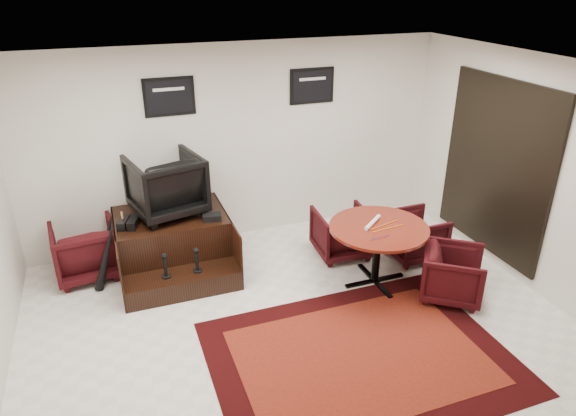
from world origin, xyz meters
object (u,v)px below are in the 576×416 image
object	(u,v)px
shine_podium	(174,245)
table_chair_back	(342,230)
shine_chair	(166,182)
armchair_side	(85,248)
table_chair_corner	(453,272)
table_chair_window	(415,234)
meeting_table	(378,233)

from	to	relation	value
shine_podium	table_chair_back	distance (m)	2.29
shine_chair	armchair_side	size ratio (longest dim) A/B	1.10
table_chair_back	table_chair_corner	world-z (taller)	table_chair_back
shine_chair	shine_podium	bearing A→B (deg)	76.86
shine_chair	table_chair_back	size ratio (longest dim) A/B	1.19
table_chair_window	table_chair_corner	distance (m)	1.01
shine_chair	table_chair_corner	distance (m)	3.73
shine_podium	shine_chair	size ratio (longest dim) A/B	1.68
shine_podium	table_chair_back	world-z (taller)	shine_podium
table_chair_corner	meeting_table	bearing A→B (deg)	85.95
armchair_side	table_chair_corner	world-z (taller)	armchair_side
shine_podium	meeting_table	distance (m)	2.67
shine_podium	meeting_table	size ratio (longest dim) A/B	1.21
table_chair_window	table_chair_corner	bearing A→B (deg)	172.66
shine_chair	meeting_table	xyz separation A→B (m)	(2.34, -1.39, -0.47)
meeting_table	armchair_side	bearing A→B (deg)	157.12
shine_podium	table_chair_corner	size ratio (longest dim) A/B	2.08
shine_podium	table_chair_window	bearing A→B (deg)	-15.05
shine_chair	table_chair_corner	size ratio (longest dim) A/B	1.24
table_chair_back	table_chair_window	world-z (taller)	table_chair_back
armchair_side	table_chair_back	xyz separation A→B (m)	(3.34, -0.64, -0.03)
table_chair_back	table_chair_corner	bearing A→B (deg)	123.42
meeting_table	table_chair_window	size ratio (longest dim) A/B	1.72
table_chair_back	table_chair_corner	xyz separation A→B (m)	(0.80, -1.41, -0.01)
shine_podium	meeting_table	xyz separation A→B (m)	(2.34, -1.24, 0.36)
shine_chair	armchair_side	bearing A→B (deg)	-16.11
meeting_table	table_chair_window	world-z (taller)	meeting_table
meeting_table	table_chair_corner	distance (m)	0.99
table_chair_back	table_chair_corner	distance (m)	1.62
shine_podium	table_chair_back	xyz separation A→B (m)	(2.24, -0.44, 0.03)
meeting_table	table_chair_corner	bearing A→B (deg)	-40.85
meeting_table	table_chair_corner	world-z (taller)	meeting_table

